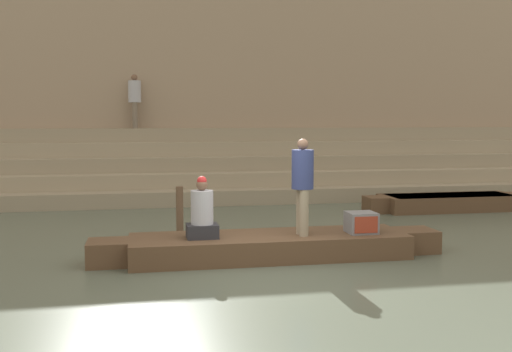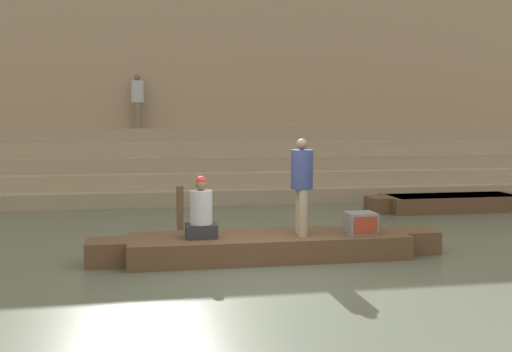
{
  "view_description": "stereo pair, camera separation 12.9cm",
  "coord_description": "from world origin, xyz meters",
  "px_view_note": "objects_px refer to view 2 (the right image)",
  "views": [
    {
      "loc": [
        -1.9,
        -8.82,
        2.36
      ],
      "look_at": [
        0.24,
        2.26,
        1.3
      ],
      "focal_mm": 42.0,
      "sensor_mm": 36.0,
      "label": 1
    },
    {
      "loc": [
        -1.77,
        -8.85,
        2.36
      ],
      "look_at": [
        0.24,
        2.26,
        1.3
      ],
      "focal_mm": 42.0,
      "sensor_mm": 36.0,
      "label": 2
    }
  ],
  "objects_px": {
    "tv_set": "(361,223)",
    "moored_boat_shore": "(452,202)",
    "person_on_steps": "(138,98)",
    "rowboat_main": "(268,245)",
    "mooring_post": "(180,213)",
    "person_standing": "(302,180)",
    "person_rowing": "(201,214)"
  },
  "relations": [
    {
      "from": "moored_boat_shore",
      "to": "mooring_post",
      "type": "height_order",
      "value": "mooring_post"
    },
    {
      "from": "rowboat_main",
      "to": "person_on_steps",
      "type": "distance_m",
      "value": 9.79
    },
    {
      "from": "rowboat_main",
      "to": "person_standing",
      "type": "xyz_separation_m",
      "value": [
        0.55,
        -0.14,
        1.13
      ]
    },
    {
      "from": "person_on_steps",
      "to": "rowboat_main",
      "type": "bearing_deg",
      "value": 41.23
    },
    {
      "from": "person_standing",
      "to": "person_rowing",
      "type": "height_order",
      "value": "person_standing"
    },
    {
      "from": "rowboat_main",
      "to": "mooring_post",
      "type": "xyz_separation_m",
      "value": [
        -1.4,
        1.92,
        0.31
      ]
    },
    {
      "from": "tv_set",
      "to": "moored_boat_shore",
      "type": "relative_size",
      "value": 0.11
    },
    {
      "from": "tv_set",
      "to": "moored_boat_shore",
      "type": "bearing_deg",
      "value": 43.81
    },
    {
      "from": "rowboat_main",
      "to": "person_rowing",
      "type": "xyz_separation_m",
      "value": [
        -1.16,
        -0.06,
        0.59
      ]
    },
    {
      "from": "person_standing",
      "to": "person_rowing",
      "type": "distance_m",
      "value": 1.79
    },
    {
      "from": "person_standing",
      "to": "moored_boat_shore",
      "type": "relative_size",
      "value": 0.36
    },
    {
      "from": "person_standing",
      "to": "mooring_post",
      "type": "relative_size",
      "value": 1.57
    },
    {
      "from": "person_standing",
      "to": "mooring_post",
      "type": "bearing_deg",
      "value": 134.79
    },
    {
      "from": "person_rowing",
      "to": "tv_set",
      "type": "bearing_deg",
      "value": 2.25
    },
    {
      "from": "tv_set",
      "to": "mooring_post",
      "type": "bearing_deg",
      "value": 141.97
    },
    {
      "from": "rowboat_main",
      "to": "person_standing",
      "type": "height_order",
      "value": "person_standing"
    },
    {
      "from": "tv_set",
      "to": "moored_boat_shore",
      "type": "distance_m",
      "value": 6.2
    },
    {
      "from": "moored_boat_shore",
      "to": "person_on_steps",
      "type": "height_order",
      "value": "person_on_steps"
    },
    {
      "from": "moored_boat_shore",
      "to": "person_on_steps",
      "type": "relative_size",
      "value": 2.78
    },
    {
      "from": "person_rowing",
      "to": "mooring_post",
      "type": "distance_m",
      "value": 2.02
    },
    {
      "from": "person_standing",
      "to": "person_on_steps",
      "type": "relative_size",
      "value": 0.99
    },
    {
      "from": "person_rowing",
      "to": "moored_boat_shore",
      "type": "distance_m",
      "value": 8.28
    },
    {
      "from": "moored_boat_shore",
      "to": "person_standing",
      "type": "bearing_deg",
      "value": -140.76
    },
    {
      "from": "person_standing",
      "to": "tv_set",
      "type": "height_order",
      "value": "person_standing"
    },
    {
      "from": "rowboat_main",
      "to": "person_rowing",
      "type": "height_order",
      "value": "person_rowing"
    },
    {
      "from": "person_on_steps",
      "to": "tv_set",
      "type": "bearing_deg",
      "value": 49.97
    },
    {
      "from": "rowboat_main",
      "to": "tv_set",
      "type": "distance_m",
      "value": 1.66
    },
    {
      "from": "rowboat_main",
      "to": "person_on_steps",
      "type": "height_order",
      "value": "person_on_steps"
    },
    {
      "from": "moored_boat_shore",
      "to": "person_on_steps",
      "type": "distance_m",
      "value": 9.76
    },
    {
      "from": "person_rowing",
      "to": "person_standing",
      "type": "bearing_deg",
      "value": 1.41
    },
    {
      "from": "rowboat_main",
      "to": "person_on_steps",
      "type": "relative_size",
      "value": 3.66
    },
    {
      "from": "person_standing",
      "to": "mooring_post",
      "type": "distance_m",
      "value": 2.95
    }
  ]
}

